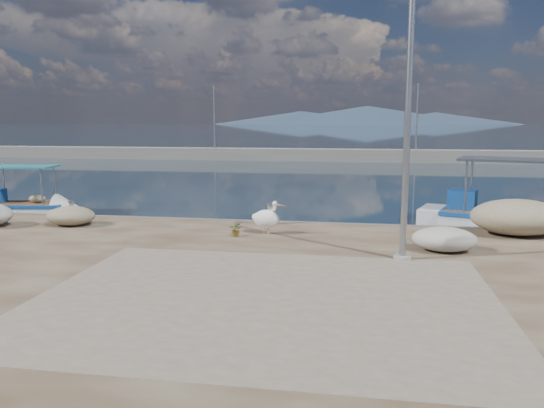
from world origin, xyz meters
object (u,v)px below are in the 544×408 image
(lamp_post, at_px, (407,127))
(pelican, at_px, (267,218))
(boat_left, at_px, (23,210))
(bollard_near, at_px, (270,213))
(boat_right, at_px, (504,222))

(lamp_post, bearing_deg, pelican, 148.28)
(boat_left, relative_size, bollard_near, 7.37)
(pelican, bearing_deg, boat_left, 171.23)
(pelican, xyz_separation_m, lamp_post, (3.90, -2.41, 2.81))
(bollard_near, bearing_deg, lamp_post, -44.41)
(boat_left, bearing_deg, bollard_near, -23.29)
(lamp_post, distance_m, bollard_near, 6.37)
(boat_right, bearing_deg, boat_left, -161.38)
(boat_left, distance_m, bollard_near, 11.65)
(boat_left, bearing_deg, lamp_post, -32.91)
(pelican, distance_m, bollard_near, 1.57)
(boat_left, xyz_separation_m, pelican, (11.40, -4.52, 0.80))
(boat_left, distance_m, pelican, 12.29)
(boat_left, relative_size, boat_right, 0.79)
(boat_right, height_order, bollard_near, boat_right)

